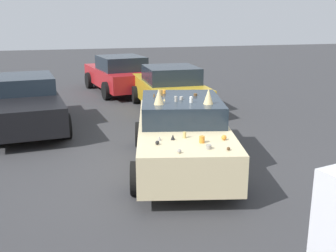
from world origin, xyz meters
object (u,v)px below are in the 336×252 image
Objects in this scene: art_car_decorated at (182,133)px; parked_sedan_far_left at (25,103)px; parked_sedan_near_left at (119,74)px; parked_sedan_behind_right at (170,89)px.

art_car_decorated reaches higher than parked_sedan_far_left.
art_car_decorated is 1.02× the size of parked_sedan_near_left.
parked_sedan_far_left is at bearing 135.40° from parked_sedan_near_left.
parked_sedan_near_left is 0.98× the size of parked_sedan_far_left.
parked_sedan_near_left is (3.57, 1.17, 0.02)m from parked_sedan_behind_right.
art_car_decorated is at bearing 171.03° from parked_sedan_near_left.
art_car_decorated is 1.00× the size of parked_sedan_far_left.
parked_sedan_behind_right is at bearing 97.71° from parked_sedan_far_left.
parked_sedan_near_left is (8.62, 0.12, 0.02)m from art_car_decorated.
parked_sedan_far_left is at bearing 104.12° from parked_sedan_behind_right.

